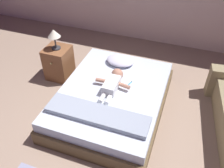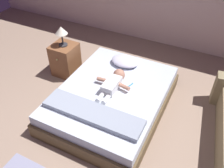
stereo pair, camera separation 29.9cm
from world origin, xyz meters
The scene contains 8 objects.
ground_plane centered at (0.00, 0.00, 0.00)m, with size 8.00×8.00×0.00m, color gray.
bed centered at (0.21, 0.75, 0.18)m, with size 1.47×1.94×0.37m.
pillow centered at (0.12, 1.40, 0.42)m, with size 0.45×0.34×0.11m.
baby centered at (0.20, 0.81, 0.44)m, with size 0.52×0.66×0.18m.
toothbrush centered at (0.41, 0.96, 0.38)m, with size 0.05×0.12×0.02m.
nightstand centered at (-0.91, 1.18, 0.28)m, with size 0.40×0.43×0.56m.
lamp centered at (-0.91, 1.18, 0.81)m, with size 0.20×0.20×0.34m.
blanket centered at (0.21, 0.20, 0.40)m, with size 1.32×0.33×0.07m.
Camera 2 is at (1.36, -1.56, 2.61)m, focal length 38.62 mm.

